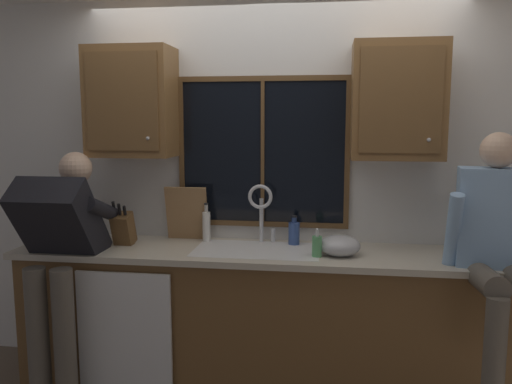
{
  "coord_description": "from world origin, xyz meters",
  "views": [
    {
      "loc": [
        0.4,
        -3.51,
        1.75
      ],
      "look_at": [
        -0.06,
        -0.3,
        1.29
      ],
      "focal_mm": 36.42,
      "sensor_mm": 36.0,
      "label": 1
    }
  ],
  "objects_px": {
    "person_sitting_on_counter": "(499,238)",
    "bottle_green_glass": "(206,226)",
    "mixing_bowl": "(339,246)",
    "bottle_tall_clear": "(294,233)",
    "cutting_board": "(187,213)",
    "soap_dispenser": "(317,246)",
    "person_standing": "(60,250)",
    "knife_block": "(123,229)"
  },
  "relations": [
    {
      "from": "person_sitting_on_counter",
      "to": "bottle_green_glass",
      "type": "height_order",
      "value": "person_sitting_on_counter"
    },
    {
      "from": "mixing_bowl",
      "to": "bottle_tall_clear",
      "type": "relative_size",
      "value": 1.3
    },
    {
      "from": "cutting_board",
      "to": "soap_dispenser",
      "type": "height_order",
      "value": "cutting_board"
    },
    {
      "from": "mixing_bowl",
      "to": "bottle_green_glass",
      "type": "bearing_deg",
      "value": 165.81
    },
    {
      "from": "person_standing",
      "to": "mixing_bowl",
      "type": "bearing_deg",
      "value": 8.62
    },
    {
      "from": "person_sitting_on_counter",
      "to": "mixing_bowl",
      "type": "relative_size",
      "value": 4.92
    },
    {
      "from": "bottle_green_glass",
      "to": "person_standing",
      "type": "bearing_deg",
      "value": -148.99
    },
    {
      "from": "soap_dispenser",
      "to": "bottle_green_glass",
      "type": "relative_size",
      "value": 0.67
    },
    {
      "from": "mixing_bowl",
      "to": "bottle_green_glass",
      "type": "height_order",
      "value": "bottle_green_glass"
    },
    {
      "from": "person_standing",
      "to": "person_sitting_on_counter",
      "type": "bearing_deg",
      "value": 0.75
    },
    {
      "from": "person_standing",
      "to": "bottle_tall_clear",
      "type": "height_order",
      "value": "person_standing"
    },
    {
      "from": "knife_block",
      "to": "cutting_board",
      "type": "distance_m",
      "value": 0.44
    },
    {
      "from": "knife_block",
      "to": "bottle_tall_clear",
      "type": "xyz_separation_m",
      "value": [
        1.12,
        0.17,
        -0.03
      ]
    },
    {
      "from": "bottle_green_glass",
      "to": "bottle_tall_clear",
      "type": "relative_size",
      "value": 1.35
    },
    {
      "from": "cutting_board",
      "to": "bottle_green_glass",
      "type": "bearing_deg",
      "value": -11.97
    },
    {
      "from": "knife_block",
      "to": "soap_dispenser",
      "type": "bearing_deg",
      "value": -5.25
    },
    {
      "from": "soap_dispenser",
      "to": "bottle_tall_clear",
      "type": "height_order",
      "value": "bottle_tall_clear"
    },
    {
      "from": "knife_block",
      "to": "cutting_board",
      "type": "xyz_separation_m",
      "value": [
        0.38,
        0.21,
        0.08
      ]
    },
    {
      "from": "person_sitting_on_counter",
      "to": "mixing_bowl",
      "type": "xyz_separation_m",
      "value": [
        -0.86,
        0.22,
        -0.13
      ]
    },
    {
      "from": "cutting_board",
      "to": "bottle_tall_clear",
      "type": "xyz_separation_m",
      "value": [
        0.74,
        -0.04,
        -0.1
      ]
    },
    {
      "from": "cutting_board",
      "to": "bottle_green_glass",
      "type": "height_order",
      "value": "cutting_board"
    },
    {
      "from": "mixing_bowl",
      "to": "bottle_green_glass",
      "type": "distance_m",
      "value": 0.92
    },
    {
      "from": "person_standing",
      "to": "mixing_bowl",
      "type": "xyz_separation_m",
      "value": [
        1.7,
        0.26,
        0.02
      ]
    },
    {
      "from": "cutting_board",
      "to": "soap_dispenser",
      "type": "distance_m",
      "value": 0.97
    },
    {
      "from": "soap_dispenser",
      "to": "bottle_green_glass",
      "type": "height_order",
      "value": "bottle_green_glass"
    },
    {
      "from": "person_sitting_on_counter",
      "to": "mixing_bowl",
      "type": "bearing_deg",
      "value": 165.34
    },
    {
      "from": "bottle_tall_clear",
      "to": "bottle_green_glass",
      "type": "bearing_deg",
      "value": 179.48
    },
    {
      "from": "soap_dispenser",
      "to": "knife_block",
      "type": "bearing_deg",
      "value": 174.75
    },
    {
      "from": "bottle_green_glass",
      "to": "mixing_bowl",
      "type": "bearing_deg",
      "value": -14.19
    },
    {
      "from": "person_sitting_on_counter",
      "to": "bottle_green_glass",
      "type": "xyz_separation_m",
      "value": [
        -1.75,
        0.45,
        -0.07
      ]
    },
    {
      "from": "person_sitting_on_counter",
      "to": "bottle_green_glass",
      "type": "relative_size",
      "value": 4.74
    },
    {
      "from": "person_standing",
      "to": "knife_block",
      "type": "bearing_deg",
      "value": 47.36
    },
    {
      "from": "person_sitting_on_counter",
      "to": "bottle_green_glass",
      "type": "distance_m",
      "value": 1.81
    },
    {
      "from": "bottle_green_glass",
      "to": "person_sitting_on_counter",
      "type": "bearing_deg",
      "value": -14.42
    },
    {
      "from": "person_sitting_on_counter",
      "to": "knife_block",
      "type": "xyz_separation_m",
      "value": [
        -2.27,
        0.27,
        -0.08
      ]
    },
    {
      "from": "person_sitting_on_counter",
      "to": "bottle_tall_clear",
      "type": "height_order",
      "value": "person_sitting_on_counter"
    },
    {
      "from": "mixing_bowl",
      "to": "person_sitting_on_counter",
      "type": "bearing_deg",
      "value": -14.66
    },
    {
      "from": "person_standing",
      "to": "knife_block",
      "type": "relative_size",
      "value": 4.79
    },
    {
      "from": "cutting_board",
      "to": "bottle_tall_clear",
      "type": "relative_size",
      "value": 1.92
    },
    {
      "from": "cutting_board",
      "to": "bottle_green_glass",
      "type": "relative_size",
      "value": 1.42
    },
    {
      "from": "bottle_tall_clear",
      "to": "cutting_board",
      "type": "bearing_deg",
      "value": 177.21
    },
    {
      "from": "bottle_tall_clear",
      "to": "soap_dispenser",
      "type": "bearing_deg",
      "value": -61.01
    }
  ]
}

